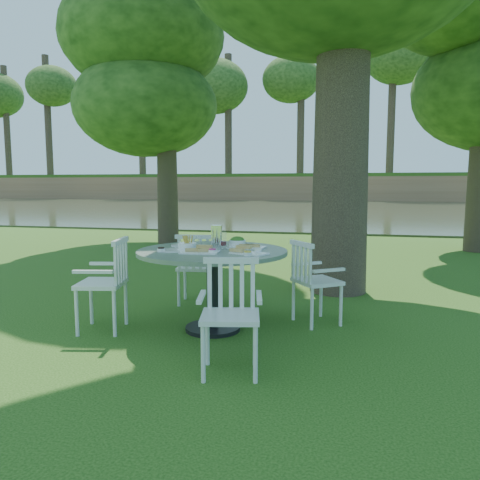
% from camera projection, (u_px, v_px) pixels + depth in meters
% --- Properties ---
extents(ground, '(140.00, 140.00, 0.00)m').
position_uv_depth(ground, '(236.00, 317.00, 5.25)').
color(ground, '#1A3E0C').
rests_on(ground, ground).
extents(table, '(1.50, 1.50, 0.83)m').
position_uv_depth(table, '(212.00, 264.00, 4.70)').
color(table, black).
rests_on(table, ground).
extents(chair_ne, '(0.60, 0.61, 0.88)m').
position_uv_depth(chair_ne, '(310.00, 276.00, 4.93)').
color(chair_ne, silver).
rests_on(chair_ne, ground).
extents(chair_nw, '(0.49, 0.47, 0.88)m').
position_uv_depth(chair_nw, '(195.00, 264.00, 5.72)').
color(chair_nw, silver).
rests_on(chair_nw, ground).
extents(chair_sw, '(0.53, 0.56, 0.94)m').
position_uv_depth(chair_sw, '(110.00, 277.00, 4.72)').
color(chair_sw, silver).
rests_on(chair_sw, ground).
extents(chair_se, '(0.53, 0.51, 0.89)m').
position_uv_depth(chair_se, '(231.00, 306.00, 3.71)').
color(chair_se, silver).
rests_on(chair_se, ground).
extents(tableware, '(1.14, 0.84, 0.23)m').
position_uv_depth(tableware, '(213.00, 244.00, 4.77)').
color(tableware, white).
rests_on(tableware, table).
extents(river, '(100.00, 28.00, 0.12)m').
position_uv_depth(river, '(332.00, 210.00, 27.44)').
color(river, '#2D341E').
rests_on(river, ground).
extents(far_bank, '(100.00, 18.00, 15.20)m').
position_uv_depth(far_bank, '(346.00, 123.00, 44.00)').
color(far_bank, '#8E6042').
rests_on(far_bank, ground).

